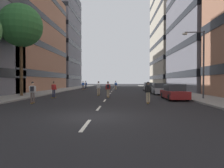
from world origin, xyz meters
name	(u,v)px	position (x,y,z in m)	size (l,w,h in m)	color
ground_plane	(112,91)	(0.00, 24.09, 0.00)	(144.54, 144.54, 0.00)	black
sidewalk_left	(62,90)	(-9.90, 27.10, 0.07)	(3.95, 66.25, 0.14)	gray
sidewalk_right	(164,90)	(9.90, 27.10, 0.07)	(3.95, 66.25, 0.14)	gray
lane_markings	(112,91)	(0.00, 25.50, 0.00)	(0.16, 57.20, 0.01)	silver
building_left_mid	(9,37)	(-19.48, 25.59, 10.09)	(15.33, 23.16, 20.00)	#9E6B51
building_left_far	(51,40)	(-19.48, 47.66, 14.23)	(15.33, 16.82, 28.27)	slate
building_right_mid	(220,36)	(19.48, 25.59, 9.86)	(15.33, 17.78, 19.55)	slate
building_right_far	(182,30)	(19.48, 47.66, 16.63)	(15.33, 21.40, 33.08)	#B2A893
parked_car_near	(174,92)	(6.73, 9.15, 0.70)	(1.82, 4.40, 1.52)	maroon
parked_car_mid	(149,87)	(6.73, 25.49, 0.70)	(1.82, 4.40, 1.52)	silver
parked_car_far	(159,89)	(6.73, 16.54, 0.70)	(1.82, 4.40, 1.52)	#B2B7BF
street_tree_near	(21,26)	(-9.90, 11.74, 8.13)	(4.85, 4.85, 10.45)	#4C3823
streetlamp_right	(200,57)	(9.14, 9.05, 4.14)	(2.13, 0.30, 6.50)	#3F3F44
skater_0	(83,85)	(-6.10, 28.95, 0.98)	(0.57, 0.92, 1.78)	brown
skater_1	(116,85)	(0.54, 30.00, 1.02)	(0.56, 0.92, 1.78)	brown
skater_2	(108,88)	(0.09, 11.54, 1.02)	(0.55, 0.92, 1.78)	brown
skater_3	(99,88)	(-1.25, 13.99, 0.98)	(0.55, 0.91, 1.78)	brown
skater_4	(54,89)	(-5.64, 10.27, 1.02)	(0.55, 0.91, 1.78)	brown
skater_5	(32,91)	(-5.70, 5.46, 1.02)	(0.57, 0.92, 1.78)	brown
skater_6	(86,84)	(-6.04, 31.70, 1.02)	(0.57, 0.92, 1.78)	brown
skater_7	(148,91)	(3.73, 5.92, 0.98)	(0.56, 0.92, 1.78)	brown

